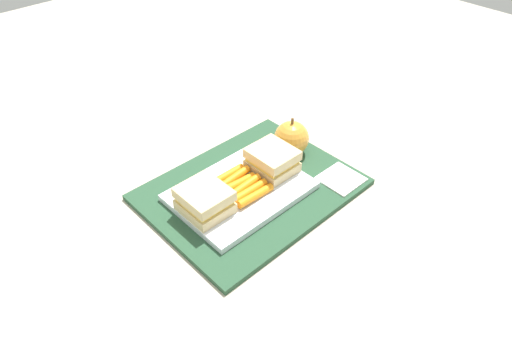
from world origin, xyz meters
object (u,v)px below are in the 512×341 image
object	(u,v)px
food_tray	(241,191)
paper_napkin	(341,179)
apple	(291,138)
sandwich_half_left	(205,200)
carrot_sticks_bundle	(240,185)
sandwich_half_right	(272,160)

from	to	relation	value
food_tray	paper_napkin	distance (m)	0.19
apple	paper_napkin	size ratio (longest dim) A/B	1.13
sandwich_half_left	apple	distance (m)	0.23
carrot_sticks_bundle	sandwich_half_left	bearing A→B (deg)	-179.83
sandwich_half_left	sandwich_half_right	distance (m)	0.16
carrot_sticks_bundle	apple	world-z (taller)	apple
sandwich_half_left	apple	xyz separation A→B (m)	(0.23, 0.02, -0.00)
food_tray	sandwich_half_right	size ratio (longest dim) A/B	2.88
sandwich_half_left	carrot_sticks_bundle	world-z (taller)	sandwich_half_left
sandwich_half_left	paper_napkin	distance (m)	0.26
carrot_sticks_bundle	apple	bearing A→B (deg)	8.48
food_tray	sandwich_half_right	distance (m)	0.08
sandwich_half_left	apple	bearing A→B (deg)	5.68
food_tray	carrot_sticks_bundle	size ratio (longest dim) A/B	2.61
food_tray	carrot_sticks_bundle	bearing A→B (deg)	30.60
paper_napkin	apple	bearing A→B (deg)	93.43
food_tray	apple	xyz separation A→B (m)	(0.15, 0.02, 0.03)
apple	paper_napkin	distance (m)	0.12
sandwich_half_right	food_tray	bearing A→B (deg)	180.00
sandwich_half_right	paper_napkin	bearing A→B (deg)	-49.78
food_tray	paper_napkin	xyz separation A→B (m)	(0.16, -0.10, -0.00)
sandwich_half_left	apple	world-z (taller)	apple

